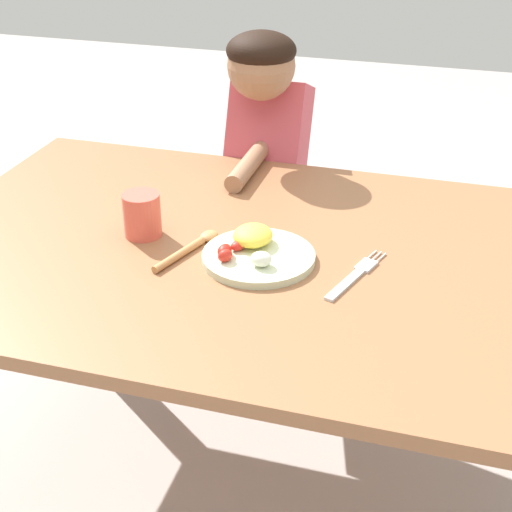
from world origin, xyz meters
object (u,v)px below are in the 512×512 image
at_px(drinking_cup, 142,215).
at_px(person, 268,194).
at_px(plate, 256,252).
at_px(fork, 355,276).
at_px(spoon, 191,247).

relative_size(drinking_cup, person, 0.09).
height_order(plate, drinking_cup, drinking_cup).
xyz_separation_m(fork, drinking_cup, (-0.46, 0.05, 0.04)).
xyz_separation_m(plate, drinking_cup, (-0.26, 0.03, 0.03)).
distance_m(plate, fork, 0.20).
distance_m(spoon, person, 0.62).
bearing_deg(person, fork, 119.16).
bearing_deg(person, plate, 103.16).
distance_m(fork, spoon, 0.34).
height_order(plate, spoon, plate).
height_order(spoon, drinking_cup, drinking_cup).
distance_m(drinking_cup, person, 0.61).
bearing_deg(plate, spoon, -178.71).
distance_m(plate, spoon, 0.14).
bearing_deg(spoon, drinking_cup, 91.73).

